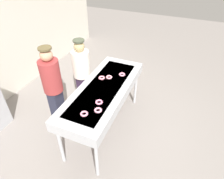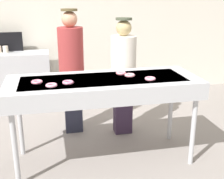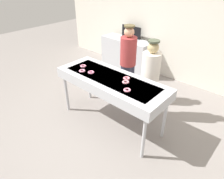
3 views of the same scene
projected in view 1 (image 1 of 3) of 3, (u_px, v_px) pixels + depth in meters
The scene contains 10 objects.
ground_plane at pixel (105, 127), 4.02m from camera, with size 16.00×16.00×0.00m, color gray.
fryer_conveyor at pixel (103, 92), 3.47m from camera, with size 2.14×0.80×1.00m.
strawberry_donut_0 at pixel (122, 74), 3.71m from camera, with size 0.12×0.12×0.03m, color pink.
strawberry_donut_1 at pixel (99, 102), 3.07m from camera, with size 0.12×0.12×0.03m, color pink.
strawberry_donut_2 at pixel (109, 77), 3.64m from camera, with size 0.12×0.12×0.03m, color pink.
strawberry_donut_3 at pixel (98, 110), 2.93m from camera, with size 0.12×0.12×0.03m, color pink.
strawberry_donut_4 at pixel (84, 114), 2.87m from camera, with size 0.12×0.12×0.03m, color pink.
strawberry_donut_5 at pixel (102, 78), 3.62m from camera, with size 0.12×0.12×0.03m, color pink.
worker_baker at pixel (82, 73), 3.96m from camera, with size 0.34×0.34×1.61m.
worker_assistant at pixel (53, 86), 3.48m from camera, with size 0.34×0.34×1.72m.
Camera 1 is at (-2.47, -1.21, 3.03)m, focal length 31.63 mm.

